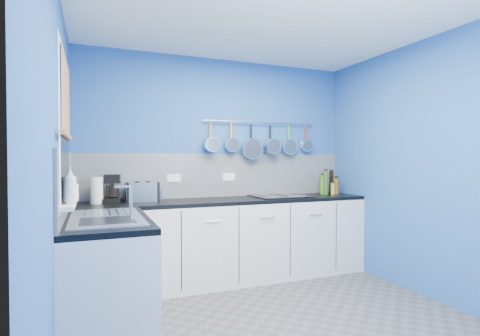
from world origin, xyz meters
TOP-DOWN VIEW (x-y plane):
  - floor at (0.00, 0.00)m, footprint 3.20×3.00m
  - ceiling at (0.00, 0.00)m, footprint 3.20×3.00m
  - wall_back at (0.00, 1.51)m, footprint 3.20×0.02m
  - wall_front at (0.00, -1.51)m, footprint 3.20×0.02m
  - wall_left at (-1.61, 0.00)m, footprint 0.02×3.00m
  - wall_right at (1.61, 0.00)m, footprint 0.02×3.00m
  - backsplash_back at (0.00, 1.49)m, footprint 3.20×0.02m
  - backsplash_left at (-1.59, 0.60)m, footprint 0.02×1.80m
  - cabinet_run_back at (0.00, 1.20)m, footprint 3.20×0.60m
  - worktop_back at (0.00, 1.20)m, footprint 3.20×0.60m
  - cabinet_run_left at (-1.30, 0.30)m, footprint 0.60×1.20m
  - worktop_left at (-1.30, 0.30)m, footprint 0.60×1.20m
  - window_frame at (-1.58, 0.30)m, footprint 0.01×1.00m
  - window_glass at (-1.57, 0.30)m, footprint 0.01×0.90m
  - bamboo_blind at (-1.56, 0.30)m, footprint 0.01×0.90m
  - window_sill at (-1.55, 0.30)m, footprint 0.10×0.98m
  - sink_unit at (-1.30, 0.30)m, footprint 0.50×0.95m
  - mixer_tap at (-1.14, 0.12)m, footprint 0.12×0.08m
  - socket_left at (-0.55, 1.48)m, footprint 0.15×0.01m
  - socket_right at (0.10, 1.48)m, footprint 0.15×0.01m
  - pot_rail at (0.50, 1.45)m, footprint 1.45×0.02m
  - soap_bottle_a at (-1.53, -0.02)m, footprint 0.11×0.11m
  - soap_bottle_b at (-1.53, 0.13)m, footprint 0.09×0.10m
  - paper_towel at (-1.35, 1.27)m, footprint 0.14×0.14m
  - coffee_maker at (-1.20, 1.29)m, footprint 0.18×0.20m
  - toaster at (-0.91, 1.32)m, footprint 0.34×0.23m
  - canister at (-0.76, 1.30)m, footprint 0.09×0.09m
  - hob at (0.65, 1.24)m, footprint 0.63×0.56m
  - pan_0 at (-0.13, 1.44)m, footprint 0.17×0.12m
  - pan_1 at (0.12, 1.44)m, footprint 0.17×0.08m
  - pan_2 at (0.37, 1.44)m, footprint 0.26×0.08m
  - pan_3 at (0.63, 1.44)m, footprint 0.19×0.13m
  - pan_4 at (0.88, 1.44)m, footprint 0.20×0.07m
  - pan_5 at (1.14, 1.44)m, footprint 0.16×0.06m
  - condiment_0 at (1.43, 1.32)m, footprint 0.05×0.05m
  - condiment_1 at (1.35, 1.32)m, footprint 0.05×0.05m
  - condiment_2 at (1.29, 1.30)m, footprint 0.07×0.07m
  - condiment_3 at (1.43, 1.22)m, footprint 0.07×0.07m
  - condiment_4 at (1.37, 1.20)m, footprint 0.05×0.05m
  - condiment_5 at (1.29, 1.23)m, footprint 0.05×0.05m

SIDE VIEW (x-z plane):
  - floor at x=0.00m, z-range -0.02..0.00m
  - cabinet_run_back at x=0.00m, z-range 0.00..0.86m
  - cabinet_run_left at x=-1.30m, z-range 0.00..0.86m
  - worktop_back at x=0.00m, z-range 0.86..0.90m
  - worktop_left at x=-1.30m, z-range 0.86..0.90m
  - sink_unit at x=-1.30m, z-range 0.90..0.91m
  - hob at x=0.65m, z-range 0.90..0.91m
  - canister at x=-0.76m, z-range 0.90..1.02m
  - condiment_4 at x=1.37m, z-range 0.90..1.04m
  - condiment_1 at x=1.35m, z-range 0.90..1.05m
  - toaster at x=-0.91m, z-range 0.90..1.10m
  - condiment_3 at x=1.43m, z-range 0.90..1.11m
  - condiment_2 at x=1.29m, z-range 0.90..1.14m
  - mixer_tap at x=-1.14m, z-range 0.90..1.16m
  - paper_towel at x=-1.35m, z-range 0.90..1.16m
  - window_sill at x=-1.55m, z-range 1.02..1.05m
  - coffee_maker at x=-1.20m, z-range 0.90..1.18m
  - condiment_0 at x=1.43m, z-range 0.90..1.19m
  - condiment_5 at x=1.29m, z-range 0.90..1.19m
  - socket_left at x=-0.55m, z-range 1.09..1.18m
  - socket_right at x=0.10m, z-range 1.09..1.18m
  - soap_bottle_b at x=-1.53m, z-range 1.05..1.22m
  - backsplash_back at x=0.00m, z-range 0.90..1.40m
  - backsplash_left at x=-1.59m, z-range 0.90..1.40m
  - soap_bottle_a at x=-1.53m, z-range 1.05..1.29m
  - wall_back at x=0.00m, z-range 0.00..2.50m
  - wall_front at x=0.00m, z-range 0.00..2.50m
  - wall_left at x=-1.61m, z-range 0.00..2.50m
  - wall_right at x=1.61m, z-range 0.00..2.50m
  - window_glass at x=-1.57m, z-range 1.05..2.05m
  - window_frame at x=-1.58m, z-range 1.00..2.10m
  - pan_2 at x=0.37m, z-range 1.33..1.78m
  - pan_4 at x=0.88m, z-range 1.39..1.78m
  - pan_3 at x=0.63m, z-range 1.40..1.78m
  - pan_0 at x=-0.13m, z-range 1.42..1.78m
  - pan_1 at x=0.12m, z-range 1.42..1.78m
  - pan_5 at x=1.14m, z-range 1.43..1.78m
  - bamboo_blind at x=-1.56m, z-range 1.50..2.05m
  - pot_rail at x=0.50m, z-range 1.77..1.79m
  - ceiling at x=0.00m, z-range 2.50..2.52m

